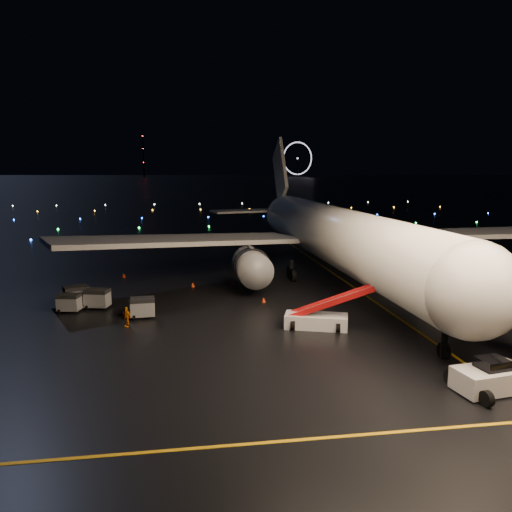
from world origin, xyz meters
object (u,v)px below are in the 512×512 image
Objects in this scene: airliner at (325,202)px; baggage_cart_3 at (69,303)px; baggage_cart_0 at (143,308)px; baggage_cart_1 at (76,296)px; crew_c at (126,317)px; pushback_tug at (491,375)px; belt_loader at (316,306)px; baggage_cart_2 at (97,299)px.

airliner is 30.36m from baggage_cart_3.
baggage_cart_0 is 8.08m from baggage_cart_1.
baggage_cart_1 reaches higher than crew_c.
airliner is 33.03m from pushback_tug.
belt_loader is 3.41× the size of baggage_cart_1.
airliner reaches higher than baggage_cart_2.
crew_c is at bearing -143.08° from airliner.
belt_loader is at bearing -10.79° from baggage_cart_2.
airliner reaches higher than baggage_cart_1.
baggage_cart_2 is (2.12, -1.30, -0.03)m from baggage_cart_1.
belt_loader is at bearing -109.07° from airliner.
baggage_cart_0 is (-14.02, 4.94, -0.91)m from belt_loader.
airliner is 29.40m from baggage_cart_1.
baggage_cart_0 is at bearing -59.25° from baggage_cart_1.
pushback_tug reaches higher than baggage_cart_0.
belt_loader is (-6.23, -19.28, -7.04)m from airliner.
belt_loader is at bearing 109.71° from pushback_tug.
baggage_cart_0 is 1.07× the size of baggage_cart_3.
airliner is at bearing 82.67° from pushback_tug.
belt_loader is at bearing 30.24° from crew_c.
baggage_cart_1 is 1.13× the size of baggage_cart_3.
baggage_cart_2 reaches higher than crew_c.
pushback_tug is 33.00m from baggage_cart_2.
baggage_cart_1 is (-26.69, -9.46, -7.90)m from airliner.
belt_loader is 15.38m from crew_c.
baggage_cart_1 is at bearing 165.82° from crew_c.
airliner reaches higher than baggage_cart_3.
baggage_cart_3 is at bearing 178.05° from belt_loader.
baggage_cart_2 is (-4.32, 3.58, 0.02)m from baggage_cart_0.
crew_c is at bearing 136.69° from pushback_tug.
baggage_cart_3 is (-26.89, -11.60, -8.01)m from airliner.
belt_loader reaches higher than baggage_cart_2.
baggage_cart_2 is 1.09× the size of baggage_cart_3.
baggage_cart_0 is (-20.87, 17.73, -0.12)m from pushback_tug.
belt_loader reaches higher than crew_c.
baggage_cart_1 is (-20.46, 9.82, -0.86)m from belt_loader.
pushback_tug is 26.80m from crew_c.
baggage_cart_3 is (-27.51, 20.48, -0.18)m from pushback_tug.
baggage_cart_3 is at bearing -146.03° from baggage_cart_2.
crew_c is at bearing -47.75° from baggage_cart_2.
baggage_cart_3 is at bearing 176.67° from crew_c.
crew_c is 0.82× the size of baggage_cart_0.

